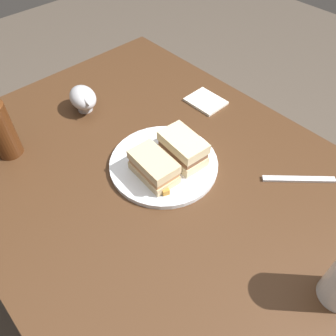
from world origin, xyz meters
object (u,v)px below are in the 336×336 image
at_px(gravy_boat, 83,98).
at_px(fork, 299,179).
at_px(sandwich_half_right, 183,149).
at_px(plate, 164,164).
at_px(sandwich_half_left, 154,167).
at_px(napkin, 206,101).

relative_size(gravy_boat, fork, 0.69).
bearing_deg(fork, sandwich_half_right, 168.92).
xyz_separation_m(plate, sandwich_half_left, (0.02, -0.05, 0.04)).
bearing_deg(sandwich_half_left, gravy_boat, 175.80).
bearing_deg(sandwich_half_left, sandwich_half_right, 86.50).
bearing_deg(sandwich_half_left, plate, 109.86).
relative_size(sandwich_half_right, fork, 0.70).
bearing_deg(napkin, plate, -68.28).
bearing_deg(sandwich_half_right, sandwich_half_left, -93.50).
distance_m(sandwich_half_left, fork, 0.36).
xyz_separation_m(sandwich_half_right, gravy_boat, (-0.35, -0.07, -0.00)).
bearing_deg(napkin, sandwich_half_right, -60.07).
relative_size(sandwich_half_left, sandwich_half_right, 0.99).
bearing_deg(gravy_boat, napkin, 53.19).
bearing_deg(napkin, fork, -9.06).
xyz_separation_m(sandwich_half_left, gravy_boat, (-0.35, 0.03, 0.00)).
relative_size(plate, gravy_boat, 2.23).
bearing_deg(gravy_boat, sandwich_half_left, -4.20).
bearing_deg(sandwich_half_right, fork, 35.15).
height_order(sandwich_half_left, fork, sandwich_half_left).
distance_m(sandwich_half_right, fork, 0.30).
bearing_deg(sandwich_half_left, fork, 46.73).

